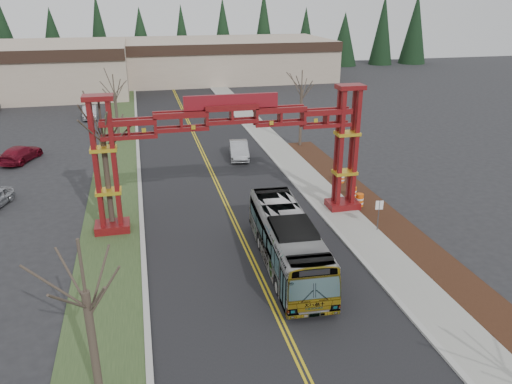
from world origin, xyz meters
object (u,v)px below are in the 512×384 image
object	(u,v)px
transit_bus	(288,241)
street_sign	(379,210)
parked_car_mid_a	(20,154)
barrel_south	(359,201)
bare_tree_median_near	(85,293)
bare_tree_right_far	(302,90)
gateway_arch	(232,135)
silver_sedan	(239,150)
bare_tree_median_mid	(103,140)
parked_car_far_a	(90,112)
barrel_north	(341,178)
barrel_mid	(353,193)
bare_tree_median_far	(115,94)
retail_building_east	(223,59)

from	to	relation	value
transit_bus	street_sign	bearing A→B (deg)	25.29
parked_car_mid_a	barrel_south	size ratio (longest dim) A/B	4.84
transit_bus	bare_tree_median_near	xyz separation A→B (m)	(-9.80, -8.21, 3.30)
bare_tree_right_far	gateway_arch	bearing A→B (deg)	-121.90
silver_sedan	bare_tree_median_mid	bearing A→B (deg)	-122.65
parked_car_far_a	silver_sedan	bearing A→B (deg)	-56.43
parked_car_far_a	bare_tree_median_mid	world-z (taller)	bare_tree_median_mid
parked_car_mid_a	barrel_north	bearing A→B (deg)	175.24
gateway_arch	parked_car_far_a	distance (m)	36.25
bare_tree_median_near	barrel_mid	xyz separation A→B (m)	(17.55, 16.75, -4.36)
bare_tree_median_mid	bare_tree_median_far	xyz separation A→B (m)	(0.00, 21.78, -1.08)
silver_sedan	parked_car_mid_a	bearing A→B (deg)	177.04
parked_car_far_a	barrel_south	size ratio (longest dim) A/B	4.38
parked_car_mid_a	bare_tree_right_far	xyz separation A→B (m)	(26.72, -1.15, 4.93)
bare_tree_median_far	transit_bus	bearing A→B (deg)	-71.31
parked_car_far_a	bare_tree_median_far	xyz separation A→B (m)	(3.71, -11.80, 4.24)
bare_tree_median_mid	silver_sedan	bearing A→B (deg)	49.99
bare_tree_median_mid	barrel_mid	size ratio (longest dim) A/B	9.11
barrel_north	silver_sedan	bearing A→B (deg)	127.76
bare_tree_median_near	barrel_north	size ratio (longest dim) A/B	7.13
parked_car_mid_a	bare_tree_median_mid	distance (m)	19.75
parked_car_far_a	bare_tree_median_mid	distance (m)	34.21
gateway_arch	parked_car_mid_a	bearing A→B (deg)	134.16
transit_bus	bare_tree_median_mid	xyz separation A→B (m)	(-9.80, 7.18, 4.56)
bare_tree_median_near	barrel_south	distance (m)	23.31
parked_car_mid_a	gateway_arch	bearing A→B (deg)	154.28
gateway_arch	silver_sedan	xyz separation A→B (m)	(3.14, 13.60, -5.20)
gateway_arch	retail_building_east	world-z (taller)	gateway_arch
bare_tree_median_near	barrel_north	xyz separation A→B (m)	(17.90, 19.94, -4.34)
barrel_mid	bare_tree_median_near	bearing A→B (deg)	-136.33
parked_car_far_a	street_sign	bearing A→B (deg)	-64.28
barrel_south	parked_car_far_a	bearing A→B (deg)	121.74
bare_tree_median_mid	barrel_south	size ratio (longest dim) A/B	8.00
bare_tree_median_mid	bare_tree_median_far	world-z (taller)	bare_tree_median_mid
retail_building_east	bare_tree_median_far	world-z (taller)	same
barrel_mid	barrel_north	distance (m)	3.21
street_sign	barrel_south	size ratio (longest dim) A/B	2.08
bare_tree_median_near	street_sign	xyz separation A→B (m)	(16.75, 11.03, -3.25)
parked_car_mid_a	bare_tree_median_near	world-z (taller)	bare_tree_median_near
bare_tree_median_far	barrel_north	xyz separation A→B (m)	(17.90, -17.23, -4.52)
retail_building_east	barrel_mid	bearing A→B (deg)	-90.43
street_sign	bare_tree_right_far	bearing A→B (deg)	86.44
parked_car_mid_a	bare_tree_right_far	bearing A→B (deg)	-162.34
silver_sedan	parked_car_far_a	world-z (taller)	silver_sedan
parked_car_mid_a	parked_car_far_a	size ratio (longest dim) A/B	1.10
silver_sedan	parked_car_far_a	xyz separation A→B (m)	(-14.86, 20.31, -0.03)
parked_car_far_a	bare_tree_median_far	distance (m)	13.08
bare_tree_median_mid	street_sign	size ratio (longest dim) A/B	3.85
bare_tree_right_far	street_sign	xyz separation A→B (m)	(-1.25, -20.11, -4.10)
parked_car_mid_a	street_sign	world-z (taller)	street_sign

